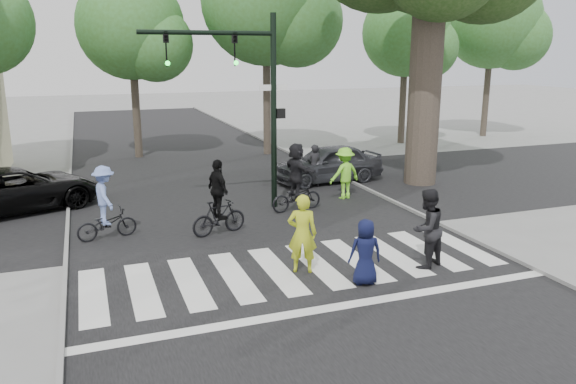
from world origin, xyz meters
The scene contains 21 objects.
ground centered at (0.00, 0.00, 0.00)m, with size 120.00×120.00×0.00m, color gray.
road_stem centered at (0.00, 5.00, 0.01)m, with size 10.00×70.00×0.01m, color black.
road_cross centered at (0.00, 8.00, 0.01)m, with size 70.00×10.00×0.01m, color black.
curb_left centered at (-5.05, 5.00, 0.05)m, with size 0.10×70.00×0.10m, color gray.
curb_right centered at (5.05, 5.00, 0.05)m, with size 0.10×70.00×0.10m, color gray.
crosswalk centered at (0.00, 0.66, 0.01)m, with size 10.00×3.85×0.01m.
traffic_signal centered at (0.35, 6.20, 3.90)m, with size 4.45×0.29×6.00m.
bg_tree_2 centered at (-1.76, 16.62, 5.78)m, with size 5.04×4.80×8.40m.
bg_tree_3 centered at (4.31, 15.27, 6.94)m, with size 6.30×6.00×10.20m.
bg_tree_4 centered at (12.23, 16.12, 5.64)m, with size 4.83×4.60×8.15m.
bg_tree_5 centered at (18.27, 16.69, 6.36)m, with size 5.67×5.40×9.30m.
pedestrian_woman centered at (0.01, 0.74, 0.91)m, with size 0.66×0.44×1.82m, color #B1C11F.
pedestrian_child centered at (1.02, -0.36, 0.72)m, with size 0.71×0.46×1.44m, color #0E1233.
pedestrian_adult centered at (2.81, 0.05, 0.93)m, with size 0.90×0.70×1.86m, color black.
cyclist_left centered at (-4.02, 4.69, 0.86)m, with size 1.65×1.12×1.99m.
cyclist_mid centered at (-1.13, 4.04, 0.86)m, with size 1.66×1.04×2.09m.
cyclist_right centered at (1.70, 5.52, 0.96)m, with size 1.77×1.64×2.15m.
car_suv centered at (-6.48, 8.52, 0.69)m, with size 2.30×4.98×1.38m, color black.
car_grey centered at (4.30, 8.91, 0.72)m, with size 1.70×4.22×1.44m, color #36383D.
bystander_hivis centered at (3.78, 6.38, 0.88)m, with size 1.13×0.65×1.76m, color #7FEA2E.
bystander_dark centered at (3.46, 8.29, 0.80)m, with size 0.58×0.38×1.59m, color black.
Camera 1 is at (-4.40, -10.36, 4.86)m, focal length 35.00 mm.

